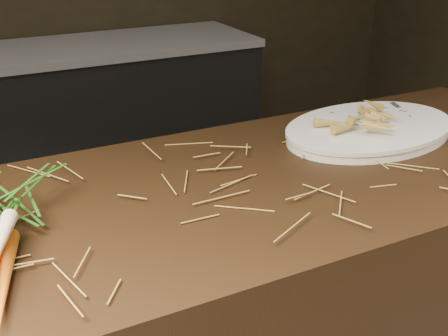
% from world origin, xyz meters
% --- Properties ---
extents(back_counter, '(1.82, 0.62, 0.84)m').
position_xyz_m(back_counter, '(0.30, 2.18, 0.42)').
color(back_counter, black).
rests_on(back_counter, ground).
extents(straw_bedding, '(1.40, 0.60, 0.02)m').
position_xyz_m(straw_bedding, '(0.00, 0.30, 0.91)').
color(straw_bedding, olive).
rests_on(straw_bedding, main_counter).
extents(serving_platter, '(0.54, 0.39, 0.03)m').
position_xyz_m(serving_platter, '(0.66, 0.40, 0.91)').
color(serving_platter, white).
rests_on(serving_platter, main_counter).
extents(roasted_veg_heap, '(0.27, 0.21, 0.06)m').
position_xyz_m(roasted_veg_heap, '(0.66, 0.40, 0.96)').
color(roasted_veg_heap, '#A68035').
rests_on(roasted_veg_heap, serving_platter).
extents(serving_fork, '(0.07, 0.19, 0.00)m').
position_xyz_m(serving_fork, '(0.84, 0.39, 0.93)').
color(serving_fork, silver).
rests_on(serving_fork, serving_platter).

